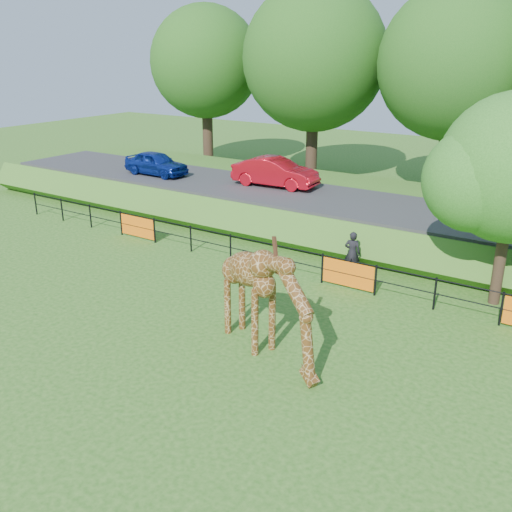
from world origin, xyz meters
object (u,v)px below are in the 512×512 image
Objects in this scene: giraffe at (267,302)px; car_blue at (156,163)px; car_red at (275,172)px; visitor at (352,253)px.

giraffe is 17.52m from car_blue.
car_red reaches higher than visitor.
visitor is at bearing -105.62° from car_blue.
car_red is at bearing -78.20° from car_blue.
giraffe is 1.16× the size of car_blue.
car_blue is 6.83m from car_red.
giraffe is 2.67× the size of visitor.
giraffe is at bearing 83.87° from visitor.
car_red reaches higher than car_blue.
car_blue is 0.87× the size of car_red.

